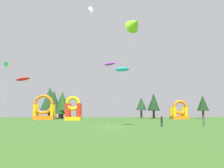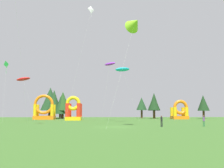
{
  "view_description": "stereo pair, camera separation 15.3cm",
  "coord_description": "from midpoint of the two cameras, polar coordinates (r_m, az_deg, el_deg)",
  "views": [
    {
      "loc": [
        -1.65,
        -38.54,
        2.53
      ],
      "look_at": [
        0.0,
        7.78,
        7.53
      ],
      "focal_mm": 39.71,
      "sensor_mm": 36.0,
      "label": 1
    },
    {
      "loc": [
        -1.5,
        -38.55,
        2.53
      ],
      "look_at": [
        0.0,
        7.78,
        7.53
      ],
      "focal_mm": 39.71,
      "sensor_mm": 36.0,
      "label": 2
    }
  ],
  "objects": [
    {
      "name": "inflatable_blue_arch",
      "position": [
        73.75,
        -15.48,
        -5.91
      ],
      "size": [
        5.83,
        3.53,
        7.12
      ],
      "color": "orange",
      "rests_on": "ground_plane"
    },
    {
      "name": "tree_row_2",
      "position": [
        82.59,
        -13.34,
        -3.88
      ],
      "size": [
        4.91,
        4.91,
        9.23
      ],
      "color": "#4C331E",
      "rests_on": "ground_plane"
    },
    {
      "name": "tree_row_3",
      "position": [
        80.69,
        -11.98,
        -4.8
      ],
      "size": [
        3.41,
        3.41,
        7.06
      ],
      "color": "#4C331E",
      "rests_on": "ground_plane"
    },
    {
      "name": "ground_plane",
      "position": [
        38.66,
        0.3,
        -9.92
      ],
      "size": [
        120.0,
        120.0,
        0.0
      ],
      "primitive_type": "plane",
      "color": "#3D6B28"
    },
    {
      "name": "inflatable_orange_dome",
      "position": [
        77.45,
        15.19,
        -6.29
      ],
      "size": [
        4.63,
        4.14,
        5.74
      ],
      "color": "orange",
      "rests_on": "ground_plane"
    },
    {
      "name": "kite_lime_delta",
      "position": [
        38.47,
        5.15,
        13.68
      ],
      "size": [
        5.77,
        3.24,
        16.89
      ],
      "color": "#8CD826",
      "rests_on": "ground_plane"
    },
    {
      "name": "tree_row_1",
      "position": [
        86.54,
        -14.18,
        -3.37
      ],
      "size": [
        6.38,
        6.38,
        10.39
      ],
      "color": "#4C331E",
      "rests_on": "ground_plane"
    },
    {
      "name": "tree_row_6",
      "position": [
        81.78,
        9.48,
        -4.29
      ],
      "size": [
        4.05,
        4.05,
        7.61
      ],
      "color": "#4C331E",
      "rests_on": "ground_plane"
    },
    {
      "name": "person_left_edge",
      "position": [
        42.68,
        20.28,
        -7.75
      ],
      "size": [
        0.37,
        0.37,
        1.8
      ],
      "rotation": [
        0.0,
        0.0,
        6.07
      ],
      "color": "#33723F",
      "rests_on": "ground_plane"
    },
    {
      "name": "tree_row_4",
      "position": [
        81.46,
        -11.4,
        -3.92
      ],
      "size": [
        4.79,
        4.79,
        8.61
      ],
      "color": "#4C331E",
      "rests_on": "ground_plane"
    },
    {
      "name": "person_far_side",
      "position": [
        40.17,
        11.25,
        -8.16
      ],
      "size": [
        0.31,
        0.31,
        1.76
      ],
      "rotation": [
        0.0,
        0.0,
        3.12
      ],
      "color": "black",
      "rests_on": "ground_plane"
    },
    {
      "name": "tree_row_5",
      "position": [
        84.68,
        6.69,
        -4.58
      ],
      "size": [
        3.59,
        3.59,
        7.04
      ],
      "color": "#4C331E",
      "rests_on": "ground_plane"
    },
    {
      "name": "kite_purple_parafoil",
      "position": [
        60.14,
        -0.6,
        4.65
      ],
      "size": [
        3.76,
        3.83,
        14.3
      ],
      "color": "purple",
      "rests_on": "ground_plane"
    },
    {
      "name": "tree_row_7",
      "position": [
        82.67,
        9.52,
        -4.07
      ],
      "size": [
        3.74,
        3.74,
        8.4
      ],
      "color": "#4C331E",
      "rests_on": "ground_plane"
    },
    {
      "name": "kite_cyan_parafoil",
      "position": [
        53.26,
        2.33,
        3.37
      ],
      "size": [
        5.57,
        2.64,
        12.07
      ],
      "color": "#19B7CC",
      "rests_on": "ground_plane"
    },
    {
      "name": "tree_row_8",
      "position": [
        85.07,
        20.13,
        -4.16
      ],
      "size": [
        3.75,
        3.75,
        7.52
      ],
      "color": "#4C331E",
      "rests_on": "ground_plane"
    },
    {
      "name": "inflatable_yellow_castle",
      "position": [
        66.84,
        -8.96,
        -6.22
      ],
      "size": [
        4.06,
        4.66,
        6.37
      ],
      "color": "yellow",
      "rests_on": "ground_plane"
    },
    {
      "name": "kite_green_diamond",
      "position": [
        58.73,
        -23.2,
        4.07
      ],
      "size": [
        1.73,
        4.29,
        13.08
      ],
      "color": "green",
      "rests_on": "ground_plane"
    },
    {
      "name": "kite_red_parafoil",
      "position": [
        64.65,
        -19.87,
        1.09
      ],
      "size": [
        4.88,
        1.66,
        11.08
      ],
      "color": "red",
      "rests_on": "ground_plane"
    },
    {
      "name": "kite_white_diamond",
      "position": [
        57.36,
        -4.87,
        16.59
      ],
      "size": [
        6.1,
        1.15,
        25.49
      ],
      "color": "white",
      "rests_on": "ground_plane"
    }
  ]
}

